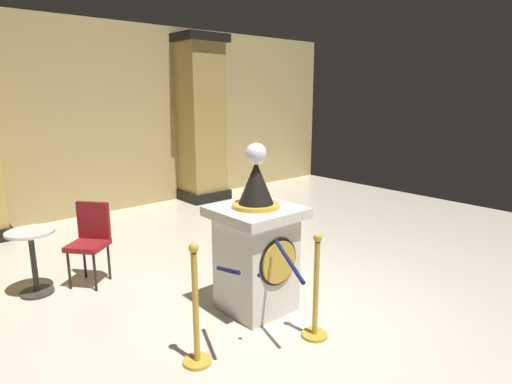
% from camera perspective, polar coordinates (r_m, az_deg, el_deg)
% --- Properties ---
extents(ground_plane, '(11.66, 11.66, 0.00)m').
position_cam_1_polar(ground_plane, '(4.72, 3.96, -14.88)').
color(ground_plane, beige).
extents(back_wall, '(11.66, 0.16, 3.49)m').
position_cam_1_polar(back_wall, '(8.44, -20.65, 9.07)').
color(back_wall, tan).
rests_on(back_wall, ground_plane).
extents(pedestal_clock, '(0.80, 0.80, 1.74)m').
position_cam_1_polar(pedestal_clock, '(4.38, 0.04, -7.37)').
color(pedestal_clock, silver).
rests_on(pedestal_clock, ground_plane).
extents(stanchion_near, '(0.24, 0.24, 1.06)m').
position_cam_1_polar(stanchion_near, '(3.69, -7.98, -16.85)').
color(stanchion_near, gold).
rests_on(stanchion_near, ground_plane).
extents(stanchion_far, '(0.24, 0.24, 1.01)m').
position_cam_1_polar(stanchion_far, '(4.06, 7.94, -14.29)').
color(stanchion_far, gold).
rests_on(stanchion_far, ground_plane).
extents(velvet_rope, '(0.75, 0.73, 0.22)m').
position_cam_1_polar(velvet_rope, '(3.66, 0.43, -9.78)').
color(velvet_rope, '#141947').
extents(column_right, '(0.95, 0.95, 3.35)m').
position_cam_1_polar(column_right, '(9.03, -7.46, 9.46)').
color(column_right, black).
rests_on(column_right, ground_plane).
extents(cafe_table, '(0.51, 0.51, 0.74)m').
position_cam_1_polar(cafe_table, '(5.38, -27.60, -7.36)').
color(cafe_table, '#332D28').
rests_on(cafe_table, ground_plane).
extents(cafe_chair_red, '(0.56, 0.56, 0.96)m').
position_cam_1_polar(cafe_chair_red, '(5.40, -21.19, -5.46)').
color(cafe_chair_red, black).
rests_on(cafe_chair_red, ground_plane).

